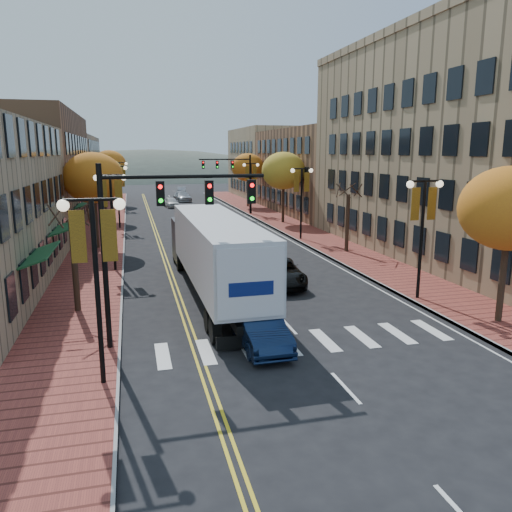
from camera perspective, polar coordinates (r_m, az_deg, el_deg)
ground at (r=18.38m, az=7.59°, el=-12.00°), size 200.00×200.00×0.00m
sidewalk_left at (r=48.70m, az=-17.07°, el=2.70°), size 4.00×85.00×0.15m
sidewalk_right at (r=51.00m, az=3.58°, el=3.59°), size 4.00×85.00×0.15m
building_left_mid at (r=52.69m, az=-26.06°, el=8.62°), size 12.00×24.00×11.00m
building_left_far at (r=77.35m, az=-22.30°, el=9.04°), size 12.00×26.00×9.50m
building_right_near at (r=40.19m, az=24.59°, el=10.96°), size 15.00×28.00×15.00m
building_right_mid at (r=62.76m, az=9.37°, el=9.53°), size 15.00×24.00×10.00m
building_right_far at (r=83.39m, az=3.29°, el=10.55°), size 15.00×20.00×11.00m
tree_left_a at (r=24.27m, az=-20.01°, el=-1.12°), size 0.28×0.28×4.20m
tree_left_b at (r=39.71m, az=-18.11°, el=8.47°), size 4.48×4.48×7.21m
tree_left_c at (r=55.68m, az=-17.03°, el=8.95°), size 4.16×4.16×6.69m
tree_left_d at (r=73.64m, az=-16.42°, el=10.00°), size 4.61×4.61×7.42m
tree_right_a at (r=23.46m, az=27.01°, el=4.83°), size 4.16×4.16×6.69m
tree_right_b at (r=37.28m, az=10.40°, el=3.73°), size 0.28×0.28×4.20m
tree_right_c at (r=51.94m, az=3.15°, el=9.70°), size 4.48×4.48×7.21m
tree_right_d at (r=67.38m, az=-0.94°, el=10.08°), size 4.35×4.35×7.00m
lamp_left_a at (r=15.92m, az=-17.92°, el=0.01°), size 1.96×0.36×6.05m
lamp_left_b at (r=31.74m, az=-16.18°, el=5.78°), size 1.96×0.36×6.05m
lamp_left_c at (r=49.68m, az=-15.54°, el=7.86°), size 1.96×0.36×6.05m
lamp_left_d at (r=67.65m, az=-15.25°, el=8.83°), size 1.96×0.36×6.05m
lamp_right_a at (r=25.83m, az=18.53°, el=4.34°), size 1.96×0.36×6.05m
lamp_right_b at (r=42.05m, az=5.23°, el=7.59°), size 1.96×0.36×6.05m
lamp_right_c at (r=59.30m, az=-0.58°, el=8.87°), size 1.96×0.36×6.05m
traffic_mast_near at (r=18.76m, az=-11.30°, el=4.03°), size 6.10×0.35×7.00m
traffic_mast_far at (r=58.83m, az=-2.52°, el=9.45°), size 6.10×0.34×7.00m
semi_truck at (r=25.99m, az=-5.01°, el=0.85°), size 2.88×16.84×4.20m
navy_sedan at (r=19.45m, az=0.39°, el=-8.15°), size 1.65×4.56×1.49m
black_suv at (r=28.15m, az=2.67°, el=-1.86°), size 2.95×5.47×1.46m
car_far_white at (r=68.57m, az=-9.67°, el=6.08°), size 2.12×4.14×1.35m
car_far_silver at (r=76.48m, az=-8.42°, el=6.75°), size 2.65×5.26×1.46m
car_far_oncoming at (r=87.81m, az=-8.49°, el=7.38°), size 1.88×4.39×1.41m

